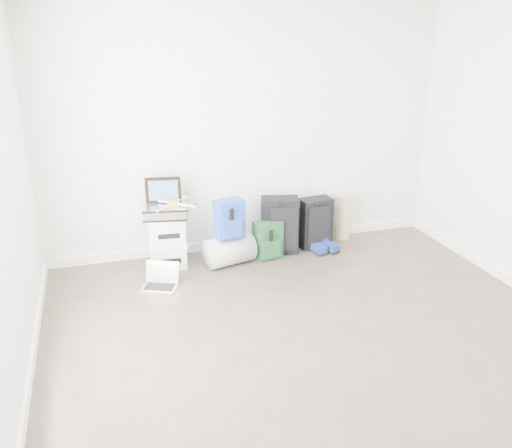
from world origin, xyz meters
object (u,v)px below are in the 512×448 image
object	(u,v)px
carry_on	(315,223)
briefcase	(166,211)
laptop	(161,281)
boxes_stack	(168,242)
large_suitcase	(280,225)
duffel_bag	(229,250)

from	to	relation	value
carry_on	briefcase	bearing A→B (deg)	175.09
briefcase	laptop	distance (m)	0.74
carry_on	laptop	world-z (taller)	carry_on
briefcase	carry_on	bearing A→B (deg)	12.18
laptop	carry_on	bearing A→B (deg)	40.12
boxes_stack	briefcase	distance (m)	0.34
carry_on	laptop	size ratio (longest dim) A/B	1.45
briefcase	laptop	world-z (taller)	briefcase
briefcase	carry_on	world-z (taller)	briefcase
carry_on	laptop	bearing A→B (deg)	-171.50
carry_on	laptop	xyz separation A→B (m)	(-1.87, -0.50, -0.24)
large_suitcase	carry_on	world-z (taller)	large_suitcase
duffel_bag	large_suitcase	bearing A→B (deg)	0.25
boxes_stack	briefcase	xyz separation A→B (m)	(-0.00, 0.00, 0.34)
boxes_stack	carry_on	world-z (taller)	carry_on
briefcase	duffel_bag	world-z (taller)	briefcase
briefcase	carry_on	size ratio (longest dim) A/B	0.76
briefcase	carry_on	xyz separation A→B (m)	(1.72, 0.05, -0.34)
large_suitcase	laptop	distance (m)	1.52
duffel_bag	laptop	xyz separation A→B (m)	(-0.79, -0.31, -0.10)
duffel_bag	carry_on	size ratio (longest dim) A/B	0.89
large_suitcase	carry_on	xyz separation A→B (m)	(0.45, 0.03, -0.03)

